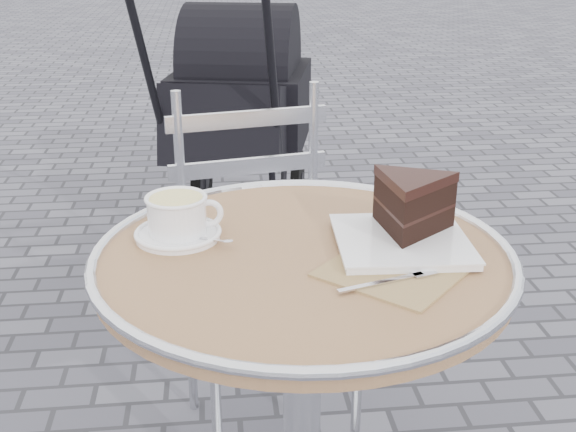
{
  "coord_description": "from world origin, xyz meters",
  "views": [
    {
      "loc": [
        -0.14,
        -1.1,
        1.25
      ],
      "look_at": [
        -0.02,
        0.05,
        0.78
      ],
      "focal_mm": 45.0,
      "sensor_mm": 36.0,
      "label": 1
    }
  ],
  "objects": [
    {
      "name": "cake_plate_set",
      "position": [
        0.19,
        0.03,
        0.79
      ],
      "size": [
        0.29,
        0.35,
        0.12
      ],
      "rotation": [
        0.0,
        0.0,
        -0.05
      ],
      "color": "#9A7854",
      "rests_on": "cafe_table"
    },
    {
      "name": "cappuccino_set",
      "position": [
        -0.21,
        0.09,
        0.77
      ],
      "size": [
        0.16,
        0.15,
        0.08
      ],
      "rotation": [
        0.0,
        0.0,
        0.05
      ],
      "color": "white",
      "rests_on": "cafe_table"
    },
    {
      "name": "bistro_chair",
      "position": [
        -0.04,
        0.53,
        0.55
      ],
      "size": [
        0.47,
        0.47,
        0.89
      ],
      "rotation": [
        0.0,
        0.0,
        0.19
      ],
      "color": "silver",
      "rests_on": "ground"
    },
    {
      "name": "baby_stroller",
      "position": [
        -0.04,
        1.79,
        0.49
      ],
      "size": [
        0.69,
        1.13,
        1.09
      ],
      "rotation": [
        0.0,
        0.0,
        -0.22
      ],
      "color": "black",
      "rests_on": "ground"
    },
    {
      "name": "cafe_table",
      "position": [
        0.0,
        0.0,
        0.57
      ],
      "size": [
        0.72,
        0.72,
        0.74
      ],
      "color": "silver",
      "rests_on": "ground"
    }
  ]
}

